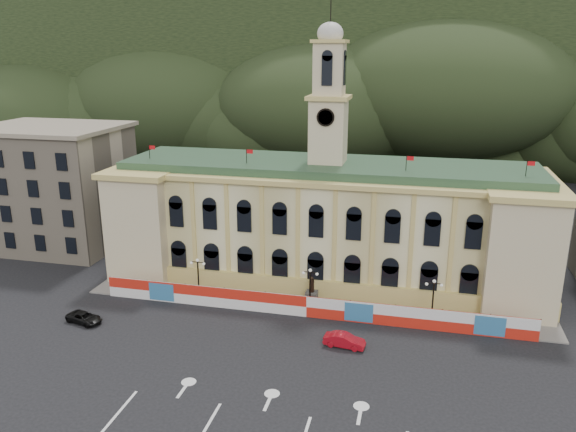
% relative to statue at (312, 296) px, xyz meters
% --- Properties ---
extents(ground, '(260.00, 260.00, 0.00)m').
position_rel_statue_xyz_m(ground, '(0.00, -18.00, -1.19)').
color(ground, black).
rests_on(ground, ground).
extents(lane_markings, '(26.00, 10.00, 0.02)m').
position_rel_statue_xyz_m(lane_markings, '(0.00, -23.00, -1.18)').
color(lane_markings, white).
rests_on(lane_markings, ground).
extents(hill_ridge, '(230.00, 80.00, 64.00)m').
position_rel_statue_xyz_m(hill_ridge, '(0.03, 103.99, 18.30)').
color(hill_ridge, black).
rests_on(hill_ridge, ground).
extents(city_hall, '(56.20, 17.60, 37.10)m').
position_rel_statue_xyz_m(city_hall, '(0.00, 9.63, 6.66)').
color(city_hall, beige).
rests_on(city_hall, ground).
extents(side_building_left, '(21.00, 17.00, 18.60)m').
position_rel_statue_xyz_m(side_building_left, '(-43.00, 12.93, 8.14)').
color(side_building_left, tan).
rests_on(side_building_left, ground).
extents(hoarding_fence, '(50.00, 0.44, 2.50)m').
position_rel_statue_xyz_m(hoarding_fence, '(0.06, -2.93, 0.06)').
color(hoarding_fence, red).
rests_on(hoarding_fence, ground).
extents(pavement, '(56.00, 5.50, 0.16)m').
position_rel_statue_xyz_m(pavement, '(0.00, -0.25, -1.11)').
color(pavement, slate).
rests_on(pavement, ground).
extents(statue, '(1.40, 1.40, 3.72)m').
position_rel_statue_xyz_m(statue, '(0.00, 0.00, 0.00)').
color(statue, '#595651').
rests_on(statue, ground).
extents(lamp_left, '(1.96, 0.44, 5.15)m').
position_rel_statue_xyz_m(lamp_left, '(-14.00, -1.00, 1.89)').
color(lamp_left, black).
rests_on(lamp_left, ground).
extents(lamp_center, '(1.96, 0.44, 5.15)m').
position_rel_statue_xyz_m(lamp_center, '(0.00, -1.00, 1.89)').
color(lamp_center, black).
rests_on(lamp_center, ground).
extents(lamp_right, '(1.96, 0.44, 5.15)m').
position_rel_statue_xyz_m(lamp_right, '(14.00, -1.00, 1.89)').
color(lamp_right, black).
rests_on(lamp_right, ground).
extents(red_sedan, '(2.40, 4.62, 1.42)m').
position_rel_statue_xyz_m(red_sedan, '(5.17, -8.76, -0.48)').
color(red_sedan, '#A10B16').
rests_on(red_sedan, ground).
extents(black_suv, '(3.94, 5.21, 1.20)m').
position_rel_statue_xyz_m(black_suv, '(-24.08, -10.22, -0.59)').
color(black_suv, black).
rests_on(black_suv, ground).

